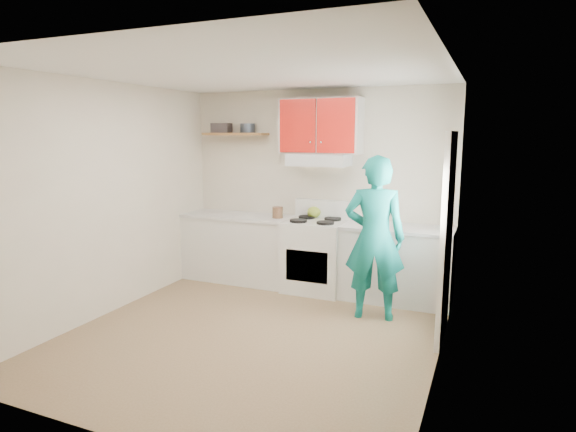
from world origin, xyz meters
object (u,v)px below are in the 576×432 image
at_px(crock, 278,213).
at_px(person, 375,238).
at_px(stove, 315,256).
at_px(kettle, 314,212).
at_px(tin, 248,128).

bearing_deg(crock, person, -24.10).
xyz_separation_m(stove, crock, (-0.54, 0.01, 0.53)).
xyz_separation_m(kettle, person, (1.02, -0.85, -0.09)).
bearing_deg(person, stove, -45.26).
xyz_separation_m(tin, crock, (0.54, -0.20, -1.12)).
bearing_deg(stove, crock, 179.06).
relative_size(tin, person, 0.11).
relative_size(stove, person, 0.51).
bearing_deg(tin, crock, -20.68).
xyz_separation_m(crock, person, (1.45, -0.65, -0.08)).
relative_size(tin, crock, 1.21).
bearing_deg(tin, stove, -11.12).
relative_size(kettle, person, 0.10).
relative_size(stove, crock, 5.39).
bearing_deg(kettle, crock, -132.49).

